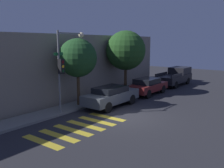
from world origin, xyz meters
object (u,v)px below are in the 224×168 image
Objects in this scene: tree_near_corner at (78,58)px; pickup_truck at (176,76)px; sedan_near_corner at (111,96)px; tree_midblock at (126,51)px; sedan_middle at (147,86)px; traffic_light_pole at (66,59)px.

pickup_truck is at bearing -8.10° from tree_near_corner.
tree_near_corner is at bearing 171.90° from pickup_truck.
sedan_near_corner is 0.84× the size of tree_midblock.
pickup_truck reaches higher than sedan_middle.
pickup_truck is (14.26, -1.27, -2.52)m from traffic_light_pole.
tree_midblock is at bearing 165.16° from pickup_truck.
sedan_near_corner is at bearing -52.25° from tree_near_corner.
tree_near_corner is 5.88m from tree_midblock.
pickup_truck reaches higher than sedan_near_corner.
traffic_light_pole is 4.19m from sedan_near_corner.
traffic_light_pole is at bearing -175.92° from tree_midblock.
pickup_truck is (6.09, 0.00, 0.15)m from sedan_middle.
sedan_middle is at bearing 180.00° from pickup_truck.
tree_near_corner reaches higher than sedan_middle.
tree_midblock is (-6.80, 1.80, 2.85)m from pickup_truck.
tree_midblock reaches higher than sedan_near_corner.
sedan_middle is at bearing -8.82° from traffic_light_pole.
traffic_light_pole is 1.13× the size of sedan_near_corner.
sedan_middle is 0.82× the size of pickup_truck.
traffic_light_pole is at bearing 171.18° from sedan_middle.
tree_midblock reaches higher than pickup_truck.
pickup_truck is 13.04m from tree_near_corner.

